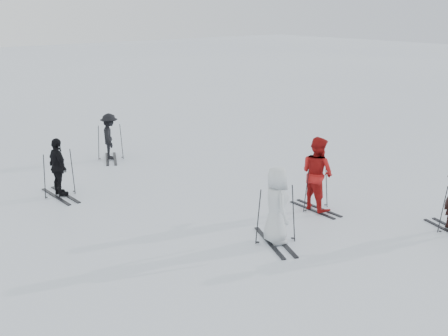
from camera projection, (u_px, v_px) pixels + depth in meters
name	position (u px, v px, depth m)	size (l,w,h in m)	color
ground	(250.00, 216.00, 13.74)	(120.00, 120.00, 0.00)	silver
skier_red	(317.00, 174.00, 13.92)	(0.90, 0.70, 1.85)	#9D1211
skier_grey	(276.00, 206.00, 11.98)	(0.82, 0.53, 1.68)	silver
skier_uphill_left	(58.00, 168.00, 14.94)	(0.92, 0.38, 1.57)	black
skier_uphill_far	(110.00, 137.00, 18.52)	(0.98, 0.56, 1.52)	black
skis_red	(316.00, 188.00, 14.02)	(0.84, 1.59, 1.16)	black
skis_grey	(276.00, 214.00, 12.03)	(0.95, 1.80, 1.31)	black
skis_uphill_left	(59.00, 173.00, 14.98)	(0.93, 1.76, 1.29)	black
skis_uphill_far	(110.00, 142.00, 18.57)	(0.88, 1.67, 1.22)	black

